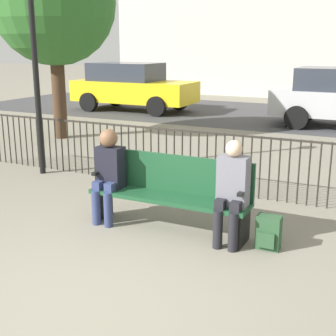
# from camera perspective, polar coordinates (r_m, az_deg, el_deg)

# --- Properties ---
(ground_plane) EXTENTS (80.00, 80.00, 0.00)m
(ground_plane) POSITION_cam_1_polar(r_m,az_deg,el_deg) (4.44, -10.99, -15.70)
(ground_plane) COLOR gray
(park_bench) EXTENTS (2.03, 0.45, 0.92)m
(park_bench) POSITION_cam_1_polar(r_m,az_deg,el_deg) (5.76, 0.36, -2.68)
(park_bench) COLOR #194728
(park_bench) RESTS_ON ground
(seated_person_0) EXTENTS (0.34, 0.39, 1.21)m
(seated_person_0) POSITION_cam_1_polar(r_m,az_deg,el_deg) (5.99, -7.27, -0.24)
(seated_person_0) COLOR navy
(seated_person_0) RESTS_ON ground
(seated_person_1) EXTENTS (0.34, 0.39, 1.22)m
(seated_person_1) POSITION_cam_1_polar(r_m,az_deg,el_deg) (5.30, 7.78, -2.44)
(seated_person_1) COLOR black
(seated_person_1) RESTS_ON ground
(backpack) EXTENTS (0.27, 0.20, 0.39)m
(backpack) POSITION_cam_1_polar(r_m,az_deg,el_deg) (5.41, 12.14, -7.73)
(backpack) COLOR #284C2D
(backpack) RESTS_ON ground
(fence_railing) EXTENTS (9.01, 0.03, 0.95)m
(fence_railing) POSITION_cam_1_polar(r_m,az_deg,el_deg) (7.19, 5.84, 1.29)
(fence_railing) COLOR #2D2823
(fence_railing) RESTS_ON ground
(tree_0) EXTENTS (2.86, 2.86, 4.60)m
(tree_0) POSITION_cam_1_polar(r_m,az_deg,el_deg) (11.70, -13.77, 18.91)
(tree_0) COLOR #422D1E
(tree_0) RESTS_ON ground
(lamp_post) EXTENTS (0.28, 0.28, 3.93)m
(lamp_post) POSITION_cam_1_polar(r_m,az_deg,el_deg) (8.39, -16.22, 16.61)
(lamp_post) COLOR black
(lamp_post) RESTS_ON ground
(street_surface) EXTENTS (24.00, 6.00, 0.01)m
(street_surface) POSITION_cam_1_polar(r_m,az_deg,el_deg) (15.36, 16.92, 5.87)
(street_surface) COLOR #3D3D3F
(street_surface) RESTS_ON ground
(parked_car_1) EXTENTS (4.20, 1.94, 1.62)m
(parked_car_1) POSITION_cam_1_polar(r_m,az_deg,el_deg) (16.34, -4.42, 9.94)
(parked_car_1) COLOR yellow
(parked_car_1) RESTS_ON ground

